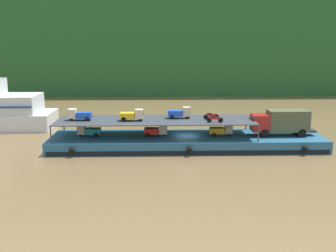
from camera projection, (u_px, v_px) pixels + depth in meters
The scene contains 13 objects.
ground_plane at pixel (187, 147), 48.65m from camera, with size 400.00×400.00×0.00m, color brown.
hillside_far_bank at pixel (170, 13), 105.25m from camera, with size 134.39×36.44×35.58m.
cargo_barge at pixel (187, 142), 48.47m from camera, with size 32.82×7.93×1.50m.
covered_lorry at pixel (281, 122), 48.11m from camera, with size 7.87×2.34×3.10m.
cargo_rack at pixel (155, 120), 47.82m from camera, with size 23.62×6.61×2.00m.
mini_truck_lower_stern at pixel (89, 131), 47.91m from camera, with size 2.77×1.25×1.38m.
mini_truck_lower_aft at pixel (156, 130), 48.00m from camera, with size 2.79×1.30×1.38m.
mini_truck_lower_mid at pixel (221, 130), 48.21m from camera, with size 2.75×1.21×1.38m.
mini_truck_upper_stern at pixel (79, 115), 47.23m from camera, with size 2.75×1.22×1.38m.
mini_truck_upper_mid at pixel (132, 115), 46.93m from camera, with size 2.75×1.21×1.38m.
mini_truck_upper_fore at pixel (180, 113), 48.49m from camera, with size 2.76×1.23×1.38m.
motorcycle_upper_port at pixel (215, 119), 45.97m from camera, with size 1.90×0.55×0.87m.
motorcycle_upper_centre at pixel (211, 116), 47.90m from camera, with size 1.90×0.55×0.87m.
Camera 1 is at (-3.60, -46.94, 12.74)m, focal length 42.58 mm.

